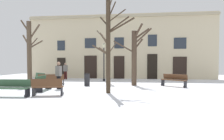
# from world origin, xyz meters

# --- Properties ---
(ground_plane) EXTENTS (31.63, 31.63, 0.00)m
(ground_plane) POSITION_xyz_m (0.00, 0.00, 0.00)
(ground_plane) COLOR white
(building_facade) EXTENTS (19.77, 0.60, 6.78)m
(building_facade) POSITION_xyz_m (0.01, 8.12, 3.43)
(building_facade) COLOR beige
(building_facade) RESTS_ON ground
(tree_foreground) EXTENTS (1.88, 1.27, 4.94)m
(tree_foreground) POSITION_xyz_m (-6.15, 1.15, 2.56)
(tree_foreground) COLOR #4C3D2D
(tree_foreground) RESTS_ON ground
(tree_left_of_center) EXTENTS (2.03, 1.96, 5.47)m
(tree_left_of_center) POSITION_xyz_m (0.27, -1.92, 2.92)
(tree_left_of_center) COLOR #382B1E
(tree_left_of_center) RESTS_ON ground
(tree_center) EXTENTS (2.71, 2.06, 4.47)m
(tree_center) POSITION_xyz_m (1.65, 1.90, 2.32)
(tree_center) COLOR #423326
(tree_center) RESTS_ON ground
(tree_right_of_center) EXTENTS (1.91, 1.78, 4.33)m
(tree_right_of_center) POSITION_xyz_m (-0.58, 3.16, 2.25)
(tree_right_of_center) COLOR #4C3D2D
(tree_right_of_center) RESTS_ON ground
(streetlamp) EXTENTS (0.30, 0.30, 3.47)m
(streetlamp) POSITION_xyz_m (-1.17, 5.08, 2.14)
(streetlamp) COLOR black
(streetlamp) RESTS_ON ground
(litter_bin) EXTENTS (0.42, 0.42, 0.91)m
(litter_bin) POSITION_xyz_m (-1.77, 1.17, 0.46)
(litter_bin) COLOR black
(litter_bin) RESTS_ON ground
(bench_by_litter_bin) EXTENTS (0.68, 1.82, 0.90)m
(bench_by_litter_bin) POSITION_xyz_m (-3.84, -1.45, 0.46)
(bench_by_litter_bin) COLOR #2D4C33
(bench_by_litter_bin) RESTS_ON ground
(bench_near_lamp) EXTENTS (1.78, 0.59, 0.86)m
(bench_near_lamp) POSITION_xyz_m (-4.33, -3.68, 0.44)
(bench_near_lamp) COLOR #2D4C33
(bench_near_lamp) RESTS_ON ground
(bench_near_center_tree) EXTENTS (1.60, 0.83, 0.89)m
(bench_near_center_tree) POSITION_xyz_m (-2.71, -3.21, 0.44)
(bench_near_center_tree) COLOR #51331E
(bench_near_center_tree) RESTS_ON ground
(bench_far_corner) EXTENTS (1.91, 1.07, 0.83)m
(bench_far_corner) POSITION_xyz_m (-4.54, 1.31, 0.44)
(bench_far_corner) COLOR #51331E
(bench_far_corner) RESTS_ON ground
(bench_back_to_back_right) EXTENTS (1.57, 1.39, 0.84)m
(bench_back_to_back_right) POSITION_xyz_m (-6.04, 2.80, 0.44)
(bench_back_to_back_right) COLOR #2D4C33
(bench_back_to_back_right) RESTS_ON ground
(bench_back_to_back_left) EXTENTS (1.70, 1.49, 0.88)m
(bench_back_to_back_left) POSITION_xyz_m (4.41, 1.56, 0.47)
(bench_back_to_back_left) COLOR #51331E
(bench_back_to_back_left) RESTS_ON ground
(person_strolling) EXTENTS (0.44, 0.37, 1.74)m
(person_strolling) POSITION_xyz_m (-3.15, -0.68, 0.97)
(person_strolling) COLOR black
(person_strolling) RESTS_ON ground
(person_near_bench) EXTENTS (0.42, 0.29, 1.68)m
(person_near_bench) POSITION_xyz_m (-5.34, 6.45, 0.93)
(person_near_bench) COLOR #350F0F
(person_near_bench) RESTS_ON ground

